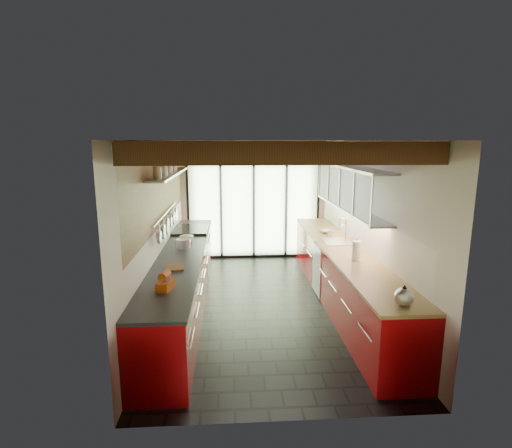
{
  "coord_description": "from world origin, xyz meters",
  "views": [
    {
      "loc": [
        -0.51,
        -6.03,
        2.59
      ],
      "look_at": [
        -0.1,
        0.4,
        1.25
      ],
      "focal_mm": 28.0,
      "sensor_mm": 36.0,
      "label": 1
    }
  ],
  "objects_px": {
    "kettle": "(404,296)",
    "bowl": "(327,232)",
    "soap_bottle": "(330,231)",
    "paper_towel": "(356,251)",
    "stand_mixer": "(165,282)"
  },
  "relations": [
    {
      "from": "paper_towel",
      "to": "soap_bottle",
      "type": "distance_m",
      "value": 1.51
    },
    {
      "from": "kettle",
      "to": "soap_bottle",
      "type": "height_order",
      "value": "kettle"
    },
    {
      "from": "kettle",
      "to": "bowl",
      "type": "relative_size",
      "value": 1.17
    },
    {
      "from": "soap_bottle",
      "to": "bowl",
      "type": "relative_size",
      "value": 0.7
    },
    {
      "from": "kettle",
      "to": "paper_towel",
      "type": "relative_size",
      "value": 0.82
    },
    {
      "from": "bowl",
      "to": "paper_towel",
      "type": "bearing_deg",
      "value": -90.0
    },
    {
      "from": "stand_mixer",
      "to": "bowl",
      "type": "relative_size",
      "value": 1.17
    },
    {
      "from": "stand_mixer",
      "to": "paper_towel",
      "type": "relative_size",
      "value": 0.83
    },
    {
      "from": "soap_bottle",
      "to": "bowl",
      "type": "bearing_deg",
      "value": 90.0
    },
    {
      "from": "soap_bottle",
      "to": "stand_mixer",
      "type": "bearing_deg",
      "value": -135.5
    },
    {
      "from": "paper_towel",
      "to": "bowl",
      "type": "height_order",
      "value": "paper_towel"
    },
    {
      "from": "bowl",
      "to": "soap_bottle",
      "type": "bearing_deg",
      "value": -90.0
    },
    {
      "from": "paper_towel",
      "to": "kettle",
      "type": "bearing_deg",
      "value": -90.0
    },
    {
      "from": "paper_towel",
      "to": "bowl",
      "type": "xyz_separation_m",
      "value": [
        0.0,
        1.72,
        -0.11
      ]
    },
    {
      "from": "kettle",
      "to": "paper_towel",
      "type": "height_order",
      "value": "paper_towel"
    }
  ]
}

